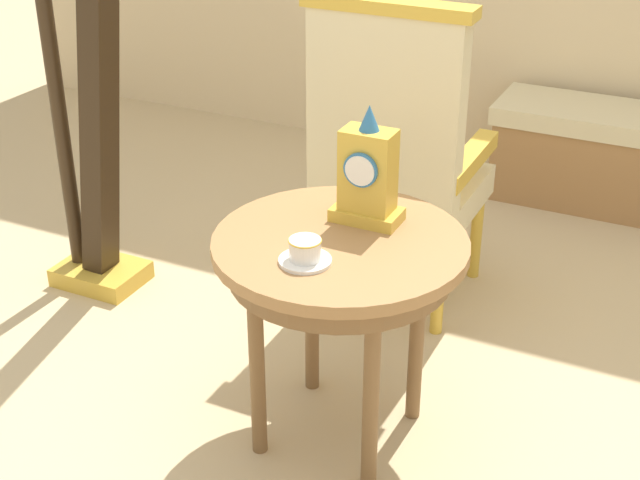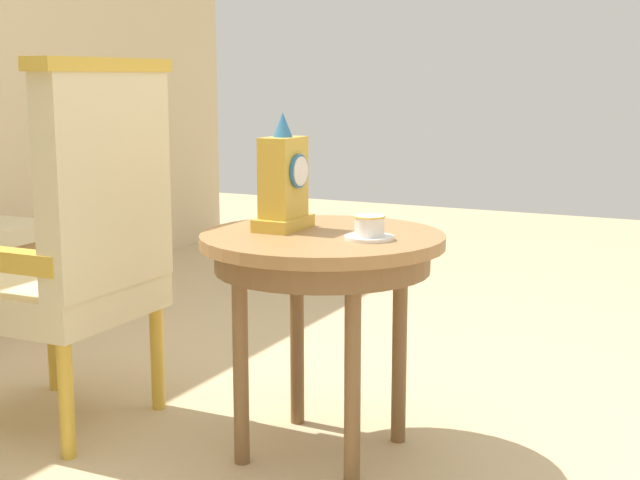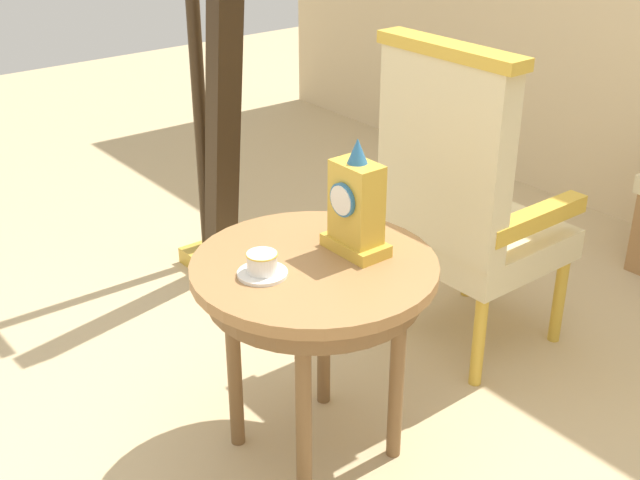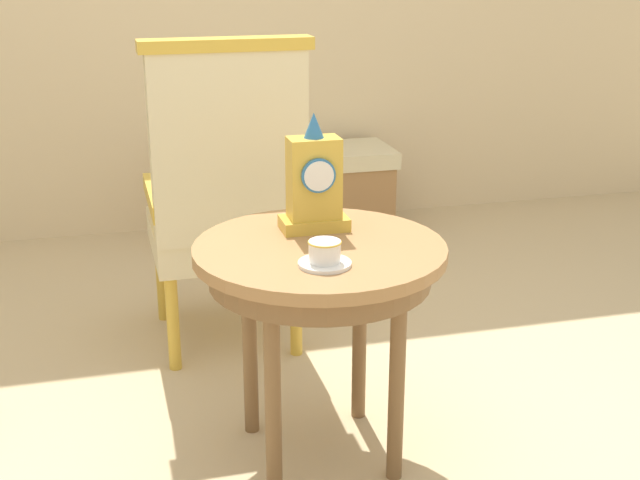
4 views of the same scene
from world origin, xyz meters
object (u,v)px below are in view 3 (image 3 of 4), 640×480
teacup_left (263,266)px  armchair (463,198)px  mantel_clock (356,207)px  harp (216,103)px  side_table (314,287)px

teacup_left → armchair: bearing=97.3°
teacup_left → armchair: 0.92m
mantel_clock → harp: 1.21m
side_table → teacup_left: teacup_left is taller
teacup_left → harp: bearing=153.5°
teacup_left → mantel_clock: (0.04, 0.29, 0.11)m
side_table → harp: size_ratio=0.37×
mantel_clock → harp: harp is taller
side_table → armchair: armchair is taller
mantel_clock → armchair: armchair is taller
teacup_left → mantel_clock: 0.31m
side_table → armchair: size_ratio=0.61×
harp → teacup_left: bearing=-26.5°
armchair → harp: 1.09m
teacup_left → mantel_clock: bearing=81.5°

